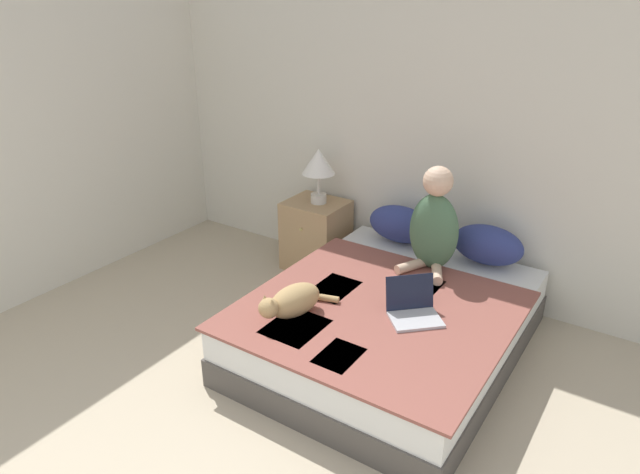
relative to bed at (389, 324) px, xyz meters
The scene contains 10 objects.
wall_back 1.52m from the bed, 100.25° to the left, with size 5.97×0.05×2.55m.
wall_side 3.02m from the bed, 162.71° to the right, with size 0.05×4.75×2.55m.
bed is the anchor object (origin of this frame).
pillow_near 0.97m from the bed, 113.06° to the left, with size 0.52×0.28×0.29m.
pillow_far 0.97m from the bed, 66.90° to the left, with size 0.52×0.28×0.29m.
person_sitting 0.76m from the bed, 85.22° to the left, with size 0.37×0.36×0.76m.
cat_tabby 0.74m from the bed, 126.38° to the right, with size 0.30×0.54×0.20m.
laptop_open 0.38m from the bed, 32.88° to the right, with size 0.41×0.41×0.24m.
nightstand 1.36m from the bed, 145.22° to the left, with size 0.49×0.45×0.61m.
table_lamp 1.52m from the bed, 144.49° to the left, with size 0.27×0.27×0.46m.
Camera 1 is at (1.60, -0.24, 2.30)m, focal length 32.00 mm.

